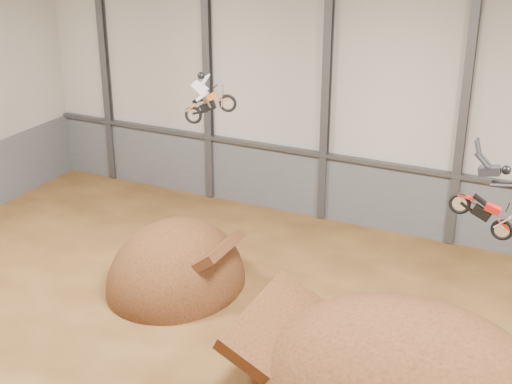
# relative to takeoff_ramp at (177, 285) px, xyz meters

# --- Properties ---
(back_wall) EXTENTS (40.00, 0.10, 14.00)m
(back_wall) POSITION_rel_takeoff_ramp_xyz_m (6.52, 9.48, 7.00)
(back_wall) COLOR #B9B1A3
(back_wall) RESTS_ON ground
(lower_band_back) EXTENTS (39.80, 0.18, 3.50)m
(lower_band_back) POSITION_rel_takeoff_ramp_xyz_m (6.52, 9.38, 1.75)
(lower_band_back) COLOR #595B61
(lower_band_back) RESTS_ON ground
(steel_rail) EXTENTS (39.80, 0.35, 0.20)m
(steel_rail) POSITION_rel_takeoff_ramp_xyz_m (6.52, 9.23, 3.55)
(steel_rail) COLOR #47494F
(steel_rail) RESTS_ON lower_band_back
(steel_column_0) EXTENTS (0.40, 0.36, 13.90)m
(steel_column_0) POSITION_rel_takeoff_ramp_xyz_m (-10.14, 9.28, 7.00)
(steel_column_0) COLOR #47494F
(steel_column_0) RESTS_ON ground
(steel_column_1) EXTENTS (0.40, 0.36, 13.90)m
(steel_column_1) POSITION_rel_takeoff_ramp_xyz_m (-3.48, 9.28, 7.00)
(steel_column_1) COLOR #47494F
(steel_column_1) RESTS_ON ground
(steel_column_2) EXTENTS (0.40, 0.36, 13.90)m
(steel_column_2) POSITION_rel_takeoff_ramp_xyz_m (3.19, 9.28, 7.00)
(steel_column_2) COLOR #47494F
(steel_column_2) RESTS_ON ground
(steel_column_3) EXTENTS (0.40, 0.36, 13.90)m
(steel_column_3) POSITION_rel_takeoff_ramp_xyz_m (9.86, 9.28, 7.00)
(steel_column_3) COLOR #47494F
(steel_column_3) RESTS_ON ground
(takeoff_ramp) EXTENTS (5.79, 6.68, 5.79)m
(takeoff_ramp) POSITION_rel_takeoff_ramp_xyz_m (0.00, 0.00, 0.00)
(takeoff_ramp) COLOR #371B0D
(takeoff_ramp) RESTS_ON ground
(fmx_rider_a) EXTENTS (2.91, 1.44, 2.67)m
(fmx_rider_a) POSITION_rel_takeoff_ramp_xyz_m (1.74, 0.55, 8.67)
(fmx_rider_a) COLOR #BF5415
(fmx_rider_b) EXTENTS (3.67, 0.89, 3.45)m
(fmx_rider_b) POSITION_rel_takeoff_ramp_xyz_m (12.33, -1.76, 7.40)
(fmx_rider_b) COLOR #B4140D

